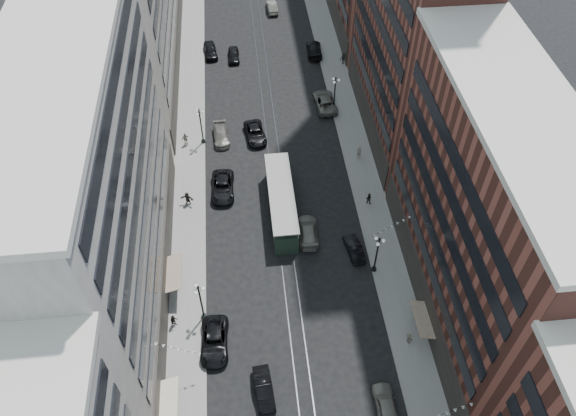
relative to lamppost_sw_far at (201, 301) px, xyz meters
name	(u,v)px	position (x,y,z in m)	size (l,w,h in m)	color
ground	(269,115)	(9.20, 32.00, -3.10)	(220.00, 220.00, 0.00)	black
sidewalk_west	(191,78)	(-1.80, 42.00, -3.02)	(4.00, 180.00, 0.15)	gray
sidewalk_east	(335,69)	(20.20, 42.00, -3.02)	(4.00, 180.00, 0.15)	gray
rail_west	(259,74)	(8.50, 42.00, -3.09)	(0.12, 180.00, 0.02)	#2D2D33
rail_east	(268,74)	(9.90, 42.00, -3.09)	(0.12, 180.00, 0.02)	#2D2D33
building_west_mid	(98,194)	(-7.80, 5.00, 10.90)	(8.00, 36.00, 28.00)	#ADA89A
building_east_mid	(483,221)	(26.20, 0.00, 8.90)	(8.00, 30.00, 24.00)	brown
lamppost_sw_far	(201,301)	(0.00, 0.00, 0.00)	(1.03, 1.14, 5.52)	black
lamppost_sw_mid	(201,125)	(0.00, 27.00, 0.00)	(1.03, 1.14, 5.52)	black
lamppost_se_far	(377,253)	(18.40, 4.00, 0.00)	(1.03, 1.14, 5.52)	black
lamppost_se_mid	(335,93)	(18.40, 32.00, 0.00)	(1.03, 1.14, 5.52)	black
streetcar	(281,203)	(9.20, 13.52, -1.44)	(2.87, 12.98, 3.59)	#23382A
car_2	(215,341)	(1.07, -3.25, -2.31)	(2.62, 5.68, 1.58)	black
car_4	(386,406)	(16.27, -11.26, -2.31)	(1.85, 4.59, 1.56)	gray
car_5	(264,389)	(5.50, -8.52, -2.36)	(1.56, 4.48, 1.48)	black
pedestrian_2	(174,321)	(-2.91, -0.67, -2.12)	(0.80, 0.44, 1.65)	black
pedestrian_4	(409,338)	(19.99, -4.94, -2.16)	(0.92, 0.42, 1.58)	#BAB39A
car_7	(223,187)	(2.39, 17.66, -2.29)	(2.68, 5.82, 1.62)	black
car_8	(221,135)	(2.40, 27.47, -2.38)	(2.00, 4.93, 1.43)	#646259
car_9	(210,50)	(1.20, 48.07, -2.28)	(1.92, 4.77, 1.62)	black
car_10	(354,249)	(16.70, 6.68, -2.41)	(1.46, 4.17, 1.38)	black
car_11	(325,102)	(17.31, 33.16, -2.26)	(2.76, 5.98, 1.66)	#67665C
car_12	(314,49)	(17.60, 46.73, -2.29)	(2.25, 5.53, 1.61)	black
car_13	(234,55)	(4.81, 46.54, -2.37)	(1.71, 4.26, 1.45)	black
car_14	(272,7)	(12.09, 60.85, -2.33)	(1.62, 4.65, 1.53)	slate
pedestrian_5	(187,198)	(-1.85, 15.94, -2.04)	(1.69, 0.48, 1.82)	black
pedestrian_6	(186,139)	(-2.26, 26.78, -2.00)	(1.11, 0.51, 1.90)	#B1A692
pedestrian_7	(368,198)	(19.73, 13.84, -2.16)	(0.77, 0.42, 1.58)	black
pedestrian_8	(359,151)	(20.11, 22.04, -2.03)	(0.67, 0.44, 1.84)	#9F9184
pedestrian_9	(343,58)	(21.70, 43.28, -2.03)	(1.19, 0.49, 1.84)	black
car_extra_0	(308,231)	(11.88, 9.65, -2.32)	(2.16, 5.32, 1.55)	slate
car_extra_2	(255,133)	(7.00, 27.38, -2.35)	(2.47, 5.35, 1.49)	black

